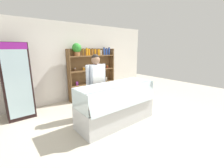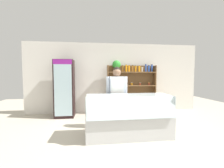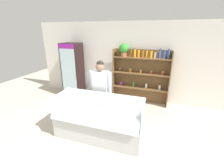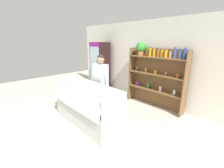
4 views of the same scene
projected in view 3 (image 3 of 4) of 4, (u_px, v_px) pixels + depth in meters
name	position (u px, v px, depth m)	size (l,w,h in m)	color
ground_plane	(101.00, 133.00, 3.70)	(12.00, 12.00, 0.00)	beige
back_wall	(125.00, 62.00, 5.33)	(6.80, 0.10, 2.70)	white
drinks_fridge	(73.00, 71.00, 5.53)	(0.65, 0.58, 2.00)	black
shelving_unit	(138.00, 70.00, 4.99)	(1.86, 0.31, 2.02)	brown
deli_display_case	(99.00, 125.00, 3.52)	(2.02, 0.81, 1.01)	silver
shop_clerk	(100.00, 87.00, 3.87)	(0.59, 0.25, 1.71)	#383D51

